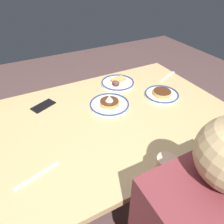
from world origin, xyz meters
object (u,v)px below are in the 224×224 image
plate_far_companion (162,94)px  plate_center_pancakes (117,83)px  cell_phone (43,106)px  butter_knife (168,76)px  plate_near_main (109,104)px  fork_near (37,176)px

plate_far_companion → plate_center_pancakes: bearing=-56.1°
cell_phone → butter_knife: bearing=152.6°
plate_near_main → plate_far_companion: (-0.36, 0.06, -0.00)m
fork_near → butter_knife: 1.19m
plate_near_main → fork_near: plate_near_main is taller
plate_far_companion → butter_knife: bearing=-137.8°
plate_far_companion → fork_near: plate_far_companion is taller
plate_near_main → fork_near: size_ratio=1.23×
cell_phone → plate_near_main: bearing=128.0°
plate_far_companion → cell_phone: 0.77m
cell_phone → fork_near: bearing=50.0°
plate_near_main → cell_phone: bearing=-27.3°
plate_center_pancakes → plate_near_main: bearing=50.9°
plate_center_pancakes → fork_near: (0.69, 0.54, -0.01)m
plate_near_main → cell_phone: plate_near_main is taller
plate_far_companion → fork_near: 0.91m
plate_near_main → butter_knife: 0.60m
butter_knife → fork_near: bearing=22.9°
fork_near → butter_knife: size_ratio=1.00×
plate_far_companion → plate_near_main: bearing=-9.0°
plate_far_companion → cell_phone: bearing=-18.7°
plate_far_companion → fork_near: (0.87, 0.26, -0.01)m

